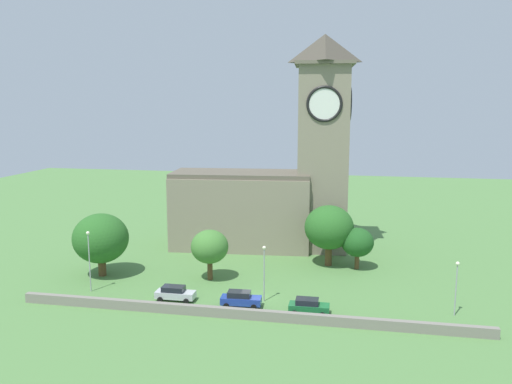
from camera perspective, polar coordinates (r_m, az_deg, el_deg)
ground_plane at (r=77.01m, az=1.85°, el=-7.79°), size 200.00×200.00×0.00m
church at (r=82.81m, az=2.27°, el=1.23°), size 29.16×11.60×33.65m
quay_barrier at (r=57.68m, az=-1.46°, el=-13.28°), size 52.20×0.70×1.11m
car_silver at (r=63.28m, az=-8.94°, el=-10.96°), size 4.71×2.07×1.75m
car_blue at (r=60.75m, az=-1.71°, el=-11.70°), size 4.75×2.25×1.82m
car_green at (r=59.07m, az=5.82°, el=-12.42°), size 4.51×2.11×1.75m
streetlamp_west_end at (r=67.29m, az=-17.96°, el=-6.32°), size 0.44×0.44×7.71m
streetlamp_west_mid at (r=61.07m, az=0.91°, el=-7.98°), size 0.44×0.44×6.77m
streetlamp_central at (r=61.19m, az=21.26°, el=-8.95°), size 0.44×0.44×6.19m
tree_riverside_west at (r=74.45m, az=11.14°, el=-5.48°), size 4.55×4.55×5.94m
tree_riverside_east at (r=68.74m, az=-5.14°, el=-6.05°), size 4.96×4.96×6.77m
tree_churchyard at (r=72.95m, az=-16.76°, el=-4.93°), size 7.44×7.44×8.59m
tree_by_tower at (r=74.93m, az=8.06°, el=-3.90°), size 7.03×7.03×8.84m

